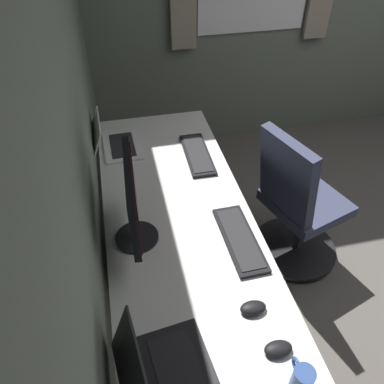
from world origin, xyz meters
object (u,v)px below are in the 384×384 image
laptop_leftmost (112,142)px  laptop_left (160,370)px  mouse_main (278,349)px  coffee_mug (302,379)px  keyboard_main (240,239)px  drawer_pedestal (179,280)px  monitor_primary (133,201)px  mouse_spare (253,308)px  keyboard_spare (197,154)px  office_chair (297,207)px

laptop_leftmost → laptop_left: size_ratio=0.94×
mouse_main → coffee_mug: 0.14m
laptop_leftmost → keyboard_main: laptop_leftmost is taller
laptop_leftmost → coffee_mug: laptop_leftmost is taller
laptop_left → mouse_main: (-0.00, -0.42, -0.04)m
drawer_pedestal → monitor_primary: monitor_primary is taller
coffee_mug → monitor_primary: bearing=29.9°
laptop_left → coffee_mug: laptop_left is taller
coffee_mug → mouse_spare: bearing=10.1°
drawer_pedestal → mouse_spare: size_ratio=6.68×
monitor_primary → laptop_leftmost: (0.76, 0.07, -0.18)m
keyboard_main → keyboard_spare: 0.70m
laptop_left → coffee_mug: bearing=-106.3°
monitor_primary → coffee_mug: bearing=-150.1°
monitor_primary → keyboard_main: 0.52m
coffee_mug → office_chair: size_ratio=0.11×
laptop_leftmost → keyboard_main: 1.02m
keyboard_spare → mouse_main: (-1.23, -0.01, 0.01)m
keyboard_main → coffee_mug: size_ratio=3.80×
office_chair → keyboard_spare: bearing=63.0°
mouse_main → coffee_mug: bearing=-170.0°
drawer_pedestal → laptop_leftmost: 0.91m
laptop_left → mouse_main: bearing=-90.1°
mouse_spare → monitor_primary: bearing=39.6°
drawer_pedestal → monitor_primary: (-0.00, 0.19, 0.62)m
laptop_leftmost → monitor_primary: bearing=-175.1°
mouse_spare → office_chair: bearing=-37.2°
laptop_leftmost → coffee_mug: bearing=-161.6°
mouse_spare → coffee_mug: 0.31m
drawer_pedestal → keyboard_main: size_ratio=1.64×
drawer_pedestal → keyboard_main: keyboard_main is taller
drawer_pedestal → coffee_mug: bearing=-161.4°
laptop_left → keyboard_spare: bearing=-18.8°
keyboard_spare → coffee_mug: (-1.36, -0.03, 0.04)m
keyboard_spare → coffee_mug: coffee_mug is taller
office_chair → mouse_main: bearing=149.7°
laptop_left → office_chair: bearing=-46.0°
keyboard_spare → office_chair: bearing=-117.0°
laptop_leftmost → laptop_left: laptop_left is taller
drawer_pedestal → mouse_main: 0.80m
monitor_primary → keyboard_spare: (0.58, -0.42, -0.22)m
laptop_leftmost → office_chair: office_chair is taller
monitor_primary → mouse_main: monitor_primary is taller
keyboard_main → mouse_main: (-0.53, 0.03, 0.01)m
monitor_primary → keyboard_main: monitor_primary is taller
keyboard_spare → mouse_main: 1.23m
laptop_left → laptop_leftmost: bearing=2.7°
mouse_spare → mouse_main: bearing=-169.8°
keyboard_main → office_chair: bearing=-51.7°
monitor_primary → mouse_main: size_ratio=4.54×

